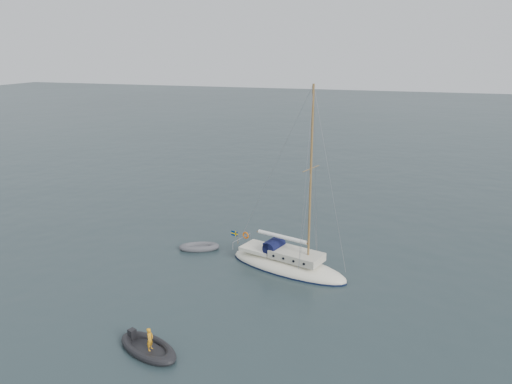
% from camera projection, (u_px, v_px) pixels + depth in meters
% --- Properties ---
extents(ground, '(300.00, 300.00, 0.00)m').
position_uv_depth(ground, '(269.00, 270.00, 33.96)').
color(ground, black).
rests_on(ground, ground).
extents(sailboat, '(9.18, 2.75, 13.08)m').
position_uv_depth(sailboat, '(288.00, 255.00, 33.87)').
color(sailboat, '#ECE6CC').
rests_on(sailboat, ground).
extents(dinghy, '(3.02, 1.36, 0.43)m').
position_uv_depth(dinghy, '(199.00, 247.00, 37.36)').
color(dinghy, '#505056').
rests_on(dinghy, ground).
extents(rib, '(3.79, 1.72, 1.40)m').
position_uv_depth(rib, '(148.00, 347.00, 24.82)').
color(rib, black).
rests_on(rib, ground).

